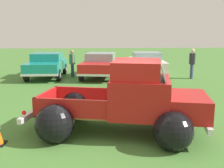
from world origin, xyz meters
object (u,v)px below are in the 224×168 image
(show_car_0, at_px, (47,64))
(show_car_1, at_px, (101,64))
(spectator_1, at_px, (192,62))
(vintage_pickup_truck, at_px, (130,104))
(spectator_0, at_px, (72,62))
(show_car_2, at_px, (146,63))
(lane_cone_1, at_px, (169,96))

(show_car_0, distance_m, show_car_1, 3.18)
(show_car_1, distance_m, spectator_1, 5.31)
(show_car_0, bearing_deg, vintage_pickup_truck, 22.85)
(spectator_0, relative_size, spectator_1, 0.94)
(show_car_2, relative_size, spectator_0, 2.75)
(show_car_1, xyz_separation_m, lane_cone_1, (2.41, -6.45, -0.47))
(vintage_pickup_truck, height_order, show_car_0, vintage_pickup_truck)
(lane_cone_1, bearing_deg, spectator_0, 121.79)
(show_car_1, distance_m, spectator_0, 1.69)
(show_car_1, bearing_deg, vintage_pickup_truck, 12.93)
(show_car_1, height_order, spectator_1, spectator_1)
(show_car_0, distance_m, spectator_0, 1.50)
(vintage_pickup_truck, bearing_deg, show_car_1, 106.70)
(vintage_pickup_truck, relative_size, spectator_0, 3.06)
(vintage_pickup_truck, distance_m, lane_cone_1, 3.22)
(show_car_1, relative_size, spectator_1, 2.70)
(show_car_0, xyz_separation_m, lane_cone_1, (5.58, -6.61, -0.47))
(spectator_0, distance_m, spectator_1, 6.99)
(show_car_1, bearing_deg, spectator_0, -86.11)
(vintage_pickup_truck, bearing_deg, show_car_0, 125.09)
(lane_cone_1, bearing_deg, vintage_pickup_truck, -123.74)
(vintage_pickup_truck, xyz_separation_m, show_car_2, (2.21, 9.60, 0.03))
(spectator_1, bearing_deg, show_car_2, 0.79)
(show_car_0, relative_size, show_car_1, 0.92)
(spectator_0, bearing_deg, lane_cone_1, -73.15)
(vintage_pickup_truck, distance_m, show_car_2, 9.85)
(show_car_0, xyz_separation_m, spectator_1, (8.41, -1.00, 0.20))
(spectator_0, xyz_separation_m, lane_cone_1, (4.09, -6.60, -0.60))
(show_car_2, bearing_deg, vintage_pickup_truck, -10.17)
(show_car_1, bearing_deg, show_car_2, 108.82)
(spectator_0, height_order, spectator_1, spectator_1)
(show_car_2, bearing_deg, show_car_1, -77.31)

